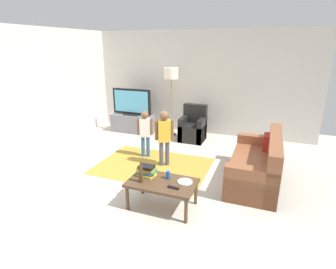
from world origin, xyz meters
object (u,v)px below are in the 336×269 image
couch (259,166)px  tv_stand (133,123)px  armchair (193,129)px  floor_lamp (171,77)px  tv_remote (173,187)px  child_center (164,133)px  tv (132,102)px  book_stack (147,170)px  child_near_tv (145,130)px  soda_can (168,175)px  plate (185,182)px  coffee_table (162,184)px  bottle (141,173)px

couch → tv_stand: bearing=152.8°
armchair → floor_lamp: floor_lamp is taller
tv_remote → child_center: bearing=122.0°
armchair → tv: bearing=179.4°
tv → child_center: size_ratio=0.98×
child_center → book_stack: (0.22, -1.28, -0.18)m
tv → child_near_tv: bearing=-53.1°
tv_stand → armchair: armchair is taller
soda_can → book_stack: bearing=-176.7°
armchair → child_center: 1.74m
floor_lamp → tv_remote: size_ratio=10.47×
armchair → child_center: child_center is taller
child_center → plate: 1.55m
couch → plate: 1.59m
plate → child_center: bearing=123.0°
armchair → tv_remote: size_ratio=5.29×
child_center → coffee_table: bearing=-69.6°
couch → soda_can: couch is taller
child_center → coffee_table: child_center is taller
armchair → tv_remote: armchair is taller
child_near_tv → bottle: 1.94m
armchair → bottle: (0.12, -3.20, 0.26)m
tv_stand → tv_remote: (2.37, -3.24, 0.19)m
floor_lamp → plate: (1.39, -3.17, -1.12)m
child_center → soda_can: 1.40m
tv_stand → child_center: child_center is taller
tv → coffee_table: tv is taller
floor_lamp → coffee_table: floor_lamp is taller
coffee_table → tv_remote: bearing=-28.6°
couch → tv_remote: (-1.08, -1.47, 0.14)m
child_center → child_near_tv: bearing=153.7°
armchair → plate: 3.07m
couch → child_center: 1.85m
armchair → coffee_table: armchair is taller
child_near_tv → floor_lamp: bearing=90.3°
couch → coffee_table: bearing=-133.9°
coffee_table → soda_can: 0.17m
floor_lamp → plate: floor_lamp is taller
book_stack → plate: book_stack is taller
armchair → tv_stand: bearing=178.7°
tv → plate: size_ratio=5.00×
plate → coffee_table: bearing=-162.7°
child_near_tv → tv_remote: child_near_tv is taller
tv_stand → soda_can: 3.72m
bottle → soda_can: size_ratio=2.71×
armchair → floor_lamp: size_ratio=0.51×
tv_remote → bottle: bearing=-174.1°
floor_lamp → book_stack: size_ratio=6.05×
book_stack → soda_can: book_stack is taller
floor_lamp → bottle: floor_lamp is taller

